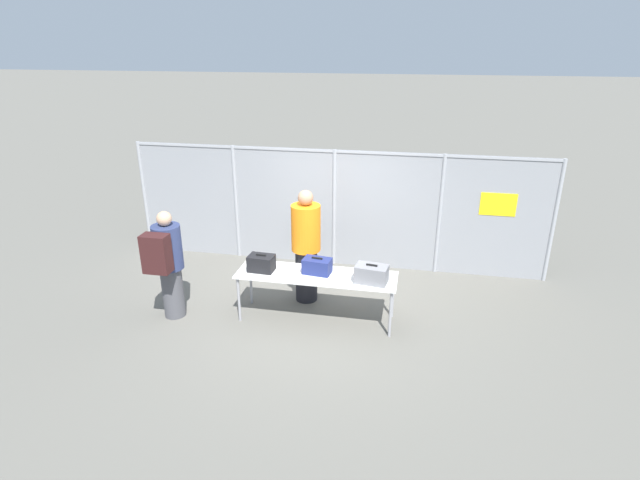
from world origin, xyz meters
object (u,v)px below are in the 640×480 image
object	(u,v)px
inspection_table	(316,277)
suitcase_navy	(317,266)
security_worker_near	(306,245)
suitcase_black	(261,263)
suitcase_grey	(371,274)
traveler_hooded	(167,262)
utility_trailer	(399,225)

from	to	relation	value
inspection_table	suitcase_navy	distance (m)	0.17
suitcase_navy	security_worker_near	bearing A→B (deg)	118.51
inspection_table	suitcase_navy	bearing A→B (deg)	87.26
suitcase_black	suitcase_navy	xyz separation A→B (m)	(0.83, 0.08, -0.01)
inspection_table	suitcase_black	size ratio (longest dim) A/B	6.07
suitcase_black	suitcase_navy	world-z (taller)	suitcase_black
suitcase_grey	security_worker_near	bearing A→B (deg)	148.61
suitcase_navy	traveler_hooded	xyz separation A→B (m)	(-2.16, -0.43, 0.07)
inspection_table	suitcase_navy	xyz separation A→B (m)	(0.00, 0.05, 0.16)
suitcase_grey	suitcase_navy	bearing A→B (deg)	169.78
suitcase_navy	suitcase_grey	size ratio (longest dim) A/B	0.89
inspection_table	utility_trailer	world-z (taller)	inspection_table
suitcase_black	suitcase_navy	bearing A→B (deg)	5.61
suitcase_navy	traveler_hooded	distance (m)	2.20
suitcase_grey	traveler_hooded	bearing A→B (deg)	-174.55
suitcase_grey	utility_trailer	size ratio (longest dim) A/B	0.11
inspection_table	security_worker_near	distance (m)	0.69
suitcase_grey	utility_trailer	bearing A→B (deg)	85.94
suitcase_black	traveler_hooded	world-z (taller)	traveler_hooded
inspection_table	utility_trailer	xyz separation A→B (m)	(1.07, 3.41, -0.32)
suitcase_black	security_worker_near	size ratio (longest dim) A/B	0.21
inspection_table	suitcase_navy	size ratio (longest dim) A/B	5.47
inspection_table	traveler_hooded	bearing A→B (deg)	-170.05
suitcase_grey	traveler_hooded	world-z (taller)	traveler_hooded
suitcase_black	traveler_hooded	size ratio (longest dim) A/B	0.23
inspection_table	suitcase_navy	world-z (taller)	suitcase_navy
suitcase_black	suitcase_navy	size ratio (longest dim) A/B	0.90
suitcase_black	suitcase_navy	distance (m)	0.84
suitcase_navy	utility_trailer	size ratio (longest dim) A/B	0.10
suitcase_black	traveler_hooded	distance (m)	1.37
utility_trailer	security_worker_near	bearing A→B (deg)	-115.46
traveler_hooded	utility_trailer	size ratio (longest dim) A/B	0.40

